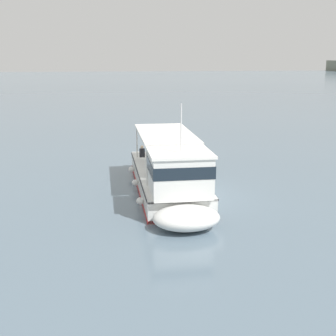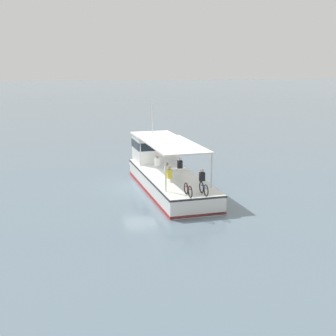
{
  "view_description": "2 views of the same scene",
  "coord_description": "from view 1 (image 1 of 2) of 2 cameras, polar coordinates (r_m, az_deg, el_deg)",
  "views": [
    {
      "loc": [
        23.08,
        -4.74,
        7.37
      ],
      "look_at": [
        -0.77,
        -1.55,
        1.4
      ],
      "focal_mm": 48.54,
      "sensor_mm": 36.0,
      "label": 1
    },
    {
      "loc": [
        -28.54,
        6.13,
        8.08
      ],
      "look_at": [
        -0.77,
        -1.55,
        1.4
      ],
      "focal_mm": 48.16,
      "sensor_mm": 36.0,
      "label": 2
    }
  ],
  "objects": [
    {
      "name": "ground_plane",
      "position": [
        24.69,
        3.82,
        -3.46
      ],
      "size": [
        400.0,
        400.0,
        0.0
      ],
      "primitive_type": "plane",
      "color": "slate"
    },
    {
      "name": "ferry_main",
      "position": [
        23.92,
        0.34,
        -1.47
      ],
      "size": [
        12.9,
        3.67,
        5.32
      ],
      "color": "white",
      "rests_on": "ground"
    }
  ]
}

